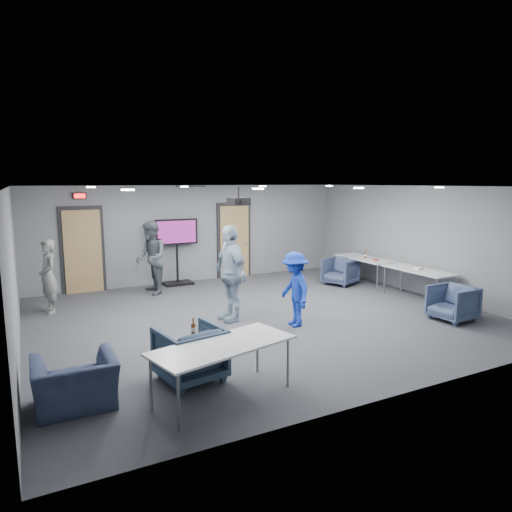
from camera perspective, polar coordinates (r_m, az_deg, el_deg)
name	(u,v)px	position (r m, az deg, el deg)	size (l,w,h in m)	color
floor	(261,316)	(9.66, 0.58, -7.56)	(9.00, 9.00, 0.00)	#36383D
ceiling	(261,186)	(9.24, 0.60, 8.68)	(9.00, 9.00, 0.00)	silver
wall_back	(195,234)	(13.00, -7.67, 2.80)	(9.00, 0.02, 2.70)	slate
wall_front	(406,296)	(6.17, 18.24, -4.73)	(9.00, 0.02, 2.70)	slate
wall_left	(13,273)	(8.30, -28.07, -1.85)	(0.02, 8.00, 2.70)	slate
wall_right	(420,240)	(12.11, 19.80, 1.86)	(0.02, 8.00, 2.70)	slate
door_left	(83,251)	(12.32, -20.82, 0.60)	(1.06, 0.17, 2.24)	black
door_right	(234,241)	(13.43, -2.75, 1.87)	(1.06, 0.17, 2.24)	black
exit_sign	(80,196)	(12.18, -21.19, 7.03)	(0.32, 0.08, 0.16)	black
hvac_diffuser	(191,186)	(11.62, -8.15, 8.63)	(0.60, 0.60, 0.03)	black
downlights	(261,187)	(9.24, 0.60, 8.59)	(6.18, 3.78, 0.02)	white
person_a	(48,276)	(10.70, -24.52, -2.33)	(0.58, 0.38, 1.60)	gray
person_b	(151,258)	(11.66, -12.98, -0.21)	(0.90, 0.70, 1.84)	#505960
person_c	(230,273)	(9.21, -3.23, -2.15)	(1.14, 0.48, 1.95)	#99B1C5
person_d	(295,289)	(8.91, 4.85, -4.16)	(0.94, 0.54, 1.46)	#1C39B8
chair_right_a	(340,271)	(12.71, 10.50, -1.90)	(0.79, 0.81, 0.74)	#36405E
chair_right_c	(453,303)	(10.13, 23.36, -5.42)	(0.77, 0.79, 0.72)	#3E4C6C
chair_front_a	(190,353)	(6.67, -8.24, -11.95)	(0.84, 0.86, 0.79)	#36475D
chair_front_b	(75,383)	(6.30, -21.67, -14.55)	(0.98, 0.86, 0.64)	#333C58
table_right_a	(365,259)	(12.87, 13.49, -0.42)	(0.76, 1.84, 0.73)	silver
table_right_b	(418,271)	(11.52, 19.64, -1.83)	(0.74, 1.78, 0.73)	silver
table_front_left	(223,347)	(6.00, -4.15, -11.31)	(2.04, 1.23, 0.73)	silver
bottle_front	(193,329)	(6.32, -7.83, -9.03)	(0.06, 0.06, 0.24)	#5E2810
bottle_right	(365,255)	(12.79, 13.52, 0.11)	(0.06, 0.06, 0.23)	#5E2810
snack_box	(375,260)	(12.50, 14.70, -0.46)	(0.16, 0.11, 0.04)	#BB392E
wrapper	(419,268)	(11.54, 19.66, -1.47)	(0.21, 0.14, 0.05)	silver
tv_stand	(177,248)	(12.61, -9.86, 1.04)	(1.17, 0.56, 1.80)	black
projector	(239,201)	(9.29, -2.18, 6.85)	(0.42, 0.39, 0.37)	black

